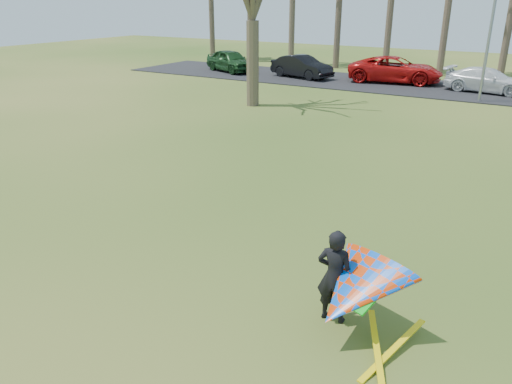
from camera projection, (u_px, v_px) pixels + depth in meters
The scene contains 8 objects.
ground at pixel (206, 272), 10.24m from camera, with size 100.00×100.00×0.00m, color #1C4A10.
parking_strip at pixel (451, 90), 30.19m from camera, with size 46.00×7.00×0.06m, color black.
streetlight at pixel (496, 14), 25.14m from camera, with size 2.28×0.18×8.00m.
car_0 at pixel (231, 61), 37.15m from camera, with size 1.87×4.66×1.59m, color #19401B.
car_1 at pixel (302, 67), 34.35m from camera, with size 1.58×4.54×1.50m, color black.
car_2 at pixel (395, 70), 32.38m from camera, with size 2.73×5.93×1.65m, color #B7100E.
car_3 at pixel (487, 80), 29.06m from camera, with size 1.94×4.77×1.38m, color silver.
kite_flyer at pixel (352, 289), 8.08m from camera, with size 2.13×2.39×2.02m.
Camera 1 is at (5.48, -7.13, 5.27)m, focal length 35.00 mm.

